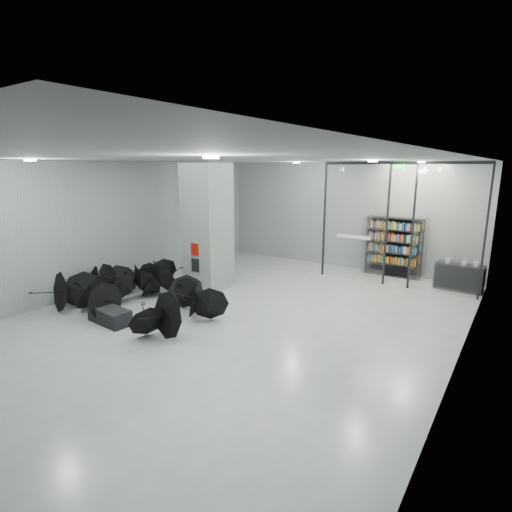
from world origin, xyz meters
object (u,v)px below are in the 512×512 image
Objects in this scene: column at (207,226)px; bench at (110,316)px; shop_counter at (459,277)px; umbrella_cluster at (137,295)px; bookshelf at (393,247)px.

bench is (-0.01, -3.75, -1.81)m from column.
shop_counter is (6.77, 4.20, -1.58)m from column.
umbrella_cluster is at bearing -101.61° from column.
bench is 0.57× the size of bookshelf.
column is 4.16m from bench.
bookshelf is (4.54, 8.50, 0.86)m from bench.
bookshelf is at bearing 168.71° from shop_counter.
bench is 0.22× the size of umbrella_cluster.
bench is at bearing -68.41° from umbrella_cluster.
bookshelf reaches higher than shop_counter.
shop_counter is at bearing -13.98° from bookshelf.
umbrella_cluster is (-0.50, 1.26, 0.12)m from bench.
column reaches higher than bookshelf.
bench is at bearing -128.05° from shop_counter.
column is at bearing -133.92° from bookshelf.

